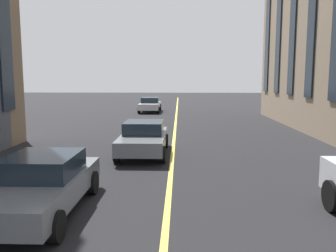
% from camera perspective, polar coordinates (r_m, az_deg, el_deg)
% --- Properties ---
extents(lane_centre_line, '(80.00, 0.16, 0.01)m').
position_cam_1_polar(lane_centre_line, '(18.36, 0.96, -2.24)').
color(lane_centre_line, '#D8C64C').
rests_on(lane_centre_line, ground_plane).
extents(car_grey_mid, '(4.40, 1.95, 1.37)m').
position_cam_1_polar(car_grey_mid, '(14.85, -3.95, -1.89)').
color(car_grey_mid, slate).
rests_on(car_grey_mid, ground_plane).
extents(car_silver_parked_b, '(4.40, 1.95, 1.37)m').
position_cam_1_polar(car_silver_parked_b, '(33.44, -2.91, 3.46)').
color(car_silver_parked_b, '#B7BABF').
rests_on(car_silver_parked_b, ground_plane).
extents(car_grey_trailing, '(4.40, 1.95, 1.37)m').
position_cam_1_polar(car_grey_trailing, '(8.96, -19.74, -8.77)').
color(car_grey_trailing, slate).
rests_on(car_grey_trailing, ground_plane).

